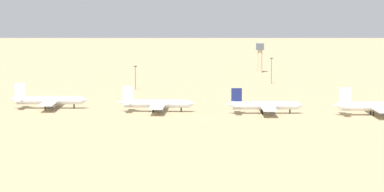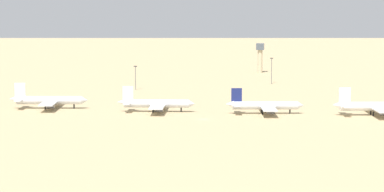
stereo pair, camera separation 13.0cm
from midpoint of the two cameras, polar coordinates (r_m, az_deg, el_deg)
ground at (r=318.40m, az=0.82°, el=-1.73°), size 4000.00×4000.00×0.00m
ridge_west at (r=1520.45m, az=-3.57°, el=6.64°), size 327.98×306.04×74.12m
parked_jet_white_1 at (r=354.73m, az=-10.56°, el=-0.31°), size 35.60×30.32×11.78m
parked_jet_white_2 at (r=338.93m, az=-2.69°, el=-0.56°), size 34.43×29.15×11.37m
parked_jet_navy_3 at (r=334.39m, az=5.37°, el=-0.70°), size 33.87×28.87×11.22m
parked_jet_white_4 at (r=337.28m, az=13.35°, el=-0.75°), size 36.40×31.05×12.06m
control_tower at (r=523.65m, az=5.06°, el=3.03°), size 5.20×5.20×19.88m
light_pole_mid at (r=423.28m, az=-4.19°, el=1.51°), size 1.80×0.50×13.18m
light_pole_east at (r=454.26m, az=5.90°, el=2.01°), size 1.80×0.50×15.34m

